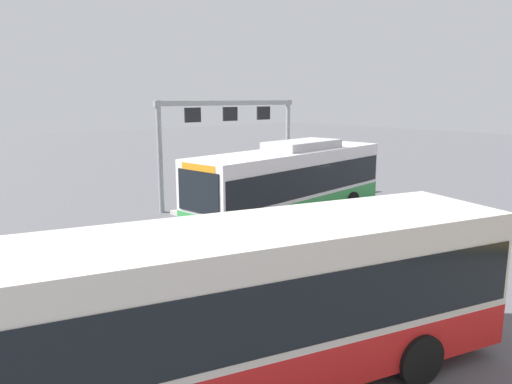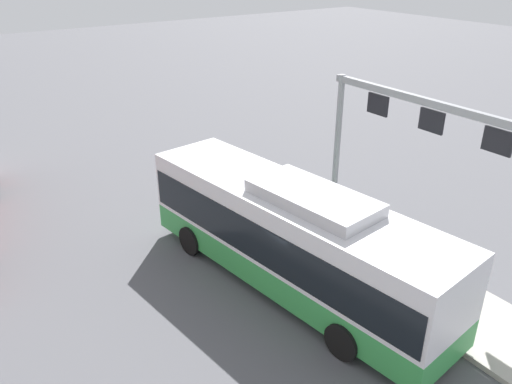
{
  "view_description": "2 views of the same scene",
  "coord_description": "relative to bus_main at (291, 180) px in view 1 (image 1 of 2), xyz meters",
  "views": [
    {
      "loc": [
        14.53,
        14.64,
        5.33
      ],
      "look_at": [
        1.42,
        -0.68,
        1.36
      ],
      "focal_mm": 33.79,
      "sensor_mm": 36.0,
      "label": 1
    },
    {
      "loc": [
        -10.14,
        8.21,
        9.39
      ],
      "look_at": [
        3.55,
        -1.2,
        1.44
      ],
      "focal_mm": 35.8,
      "sensor_mm": 36.0,
      "label": 2
    }
  ],
  "objects": [
    {
      "name": "person_waiting_near",
      "position": [
        2.08,
        -3.2,
        -0.76
      ],
      "size": [
        0.41,
        0.57,
        1.67
      ],
      "rotation": [
        0.0,
        0.0,
        1.36
      ],
      "color": "black",
      "rests_on": "platform_curb"
    },
    {
      "name": "person_waiting_mid",
      "position": [
        0.55,
        -3.19,
        -0.76
      ],
      "size": [
        0.54,
        0.61,
        1.67
      ],
      "rotation": [
        0.0,
        0.0,
        1.02
      ],
      "color": "#476B4C",
      "rests_on": "platform_curb"
    },
    {
      "name": "bus_main",
      "position": [
        0.0,
        0.0,
        0.0
      ],
      "size": [
        10.81,
        3.84,
        3.46
      ],
      "rotation": [
        0.0,
        0.0,
        0.13
      ],
      "color": "green",
      "rests_on": "ground"
    },
    {
      "name": "trash_bin",
      "position": [
        -6.07,
        -3.25,
        -1.2
      ],
      "size": [
        0.52,
        0.52,
        0.9
      ],
      "primitive_type": "cylinder",
      "color": "#2D5133",
      "rests_on": "platform_curb"
    },
    {
      "name": "platform_sign_gantry",
      "position": [
        -0.58,
        -5.04,
        1.91
      ],
      "size": [
        8.62,
        0.24,
        5.2
      ],
      "color": "gray",
      "rests_on": "ground"
    },
    {
      "name": "platform_curb",
      "position": [
        -1.59,
        -3.12,
        -1.73
      ],
      "size": [
        10.0,
        2.8,
        0.16
      ],
      "primitive_type": "cube",
      "color": "#B2ADA3",
      "rests_on": "ground"
    },
    {
      "name": "ground_plane",
      "position": [
        0.01,
        0.0,
        -1.81
      ],
      "size": [
        120.0,
        120.0,
        0.0
      ],
      "primitive_type": "plane",
      "color": "#56565B"
    },
    {
      "name": "bus_background_left",
      "position": [
        9.25,
        8.4,
        -0.03
      ],
      "size": [
        10.43,
        5.15,
        3.1
      ],
      "rotation": [
        0.0,
        0.0,
        -0.27
      ],
      "color": "red",
      "rests_on": "ground"
    },
    {
      "name": "person_boarding",
      "position": [
        3.4,
        -3.2,
        -0.76
      ],
      "size": [
        0.38,
        0.55,
        1.67
      ],
      "rotation": [
        0.0,
        0.0,
        1.46
      ],
      "color": "#476B4C",
      "rests_on": "platform_curb"
    }
  ]
}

